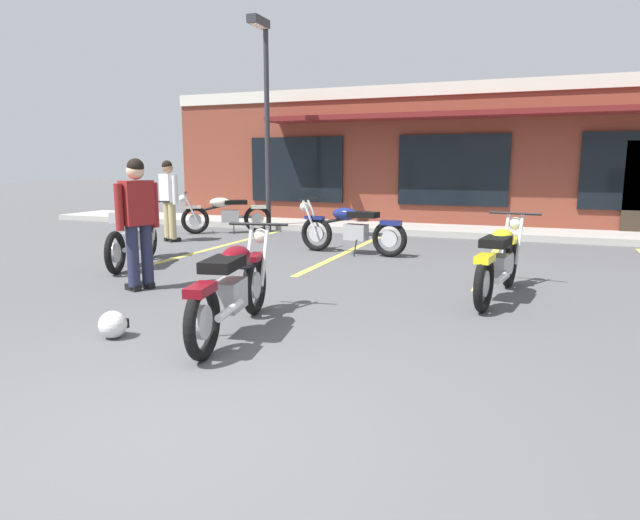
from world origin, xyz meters
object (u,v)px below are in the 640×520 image
motorcycle_foreground_classic (233,286)px  motorcycle_blue_standard (351,228)px  motorcycle_red_sportbike (226,213)px  person_by_back_row (138,216)px  person_near_building (169,196)px  motorcycle_green_cafe_racer (135,232)px  parking_lot_lamp_post (265,97)px  helmet_on_pavement (113,325)px  motorcycle_silver_naked (499,260)px

motorcycle_foreground_classic → motorcycle_blue_standard: 4.95m
motorcycle_red_sportbike → person_by_back_row: bearing=-69.8°
person_by_back_row → motorcycle_foreground_classic: bearing=-30.4°
person_near_building → motorcycle_green_cafe_racer: bearing=-65.5°
motorcycle_red_sportbike → parking_lot_lamp_post: bearing=44.3°
motorcycle_blue_standard → helmet_on_pavement: (-0.54, -5.47, -0.33)m
motorcycle_silver_naked → helmet_on_pavement: bearing=-137.9°
motorcycle_red_sportbike → motorcycle_silver_naked: (6.36, -4.36, 0.00)m
motorcycle_blue_standard → person_by_back_row: bearing=-113.6°
person_by_back_row → helmet_on_pavement: (1.08, -1.75, -0.82)m
helmet_on_pavement → motorcycle_silver_naked: bearing=42.1°
motorcycle_red_sportbike → motorcycle_green_cafe_racer: size_ratio=0.91×
motorcycle_silver_naked → motorcycle_blue_standard: bearing=136.8°
motorcycle_red_sportbike → person_near_building: size_ratio=1.10×
motorcycle_silver_naked → motorcycle_green_cafe_racer: 5.62m
motorcycle_foreground_classic → motorcycle_red_sportbike: (-4.09, 6.75, 0.00)m
parking_lot_lamp_post → motorcycle_green_cafe_racer: bearing=-89.5°
motorcycle_green_cafe_racer → motorcycle_blue_standard: bearing=37.7°
motorcycle_red_sportbike → motorcycle_blue_standard: same height
motorcycle_blue_standard → motorcycle_silver_naked: bearing=-43.2°
motorcycle_silver_naked → motorcycle_foreground_classic: bearing=-133.5°
motorcycle_blue_standard → motorcycle_green_cafe_racer: same height
motorcycle_silver_naked → motorcycle_green_cafe_racer: same height
motorcycle_foreground_classic → motorcycle_green_cafe_racer: same height
person_by_back_row → motorcycle_silver_naked: bearing=15.3°
motorcycle_blue_standard → motorcycle_green_cafe_racer: 3.67m
motorcycle_silver_naked → helmet_on_pavement: motorcycle_silver_naked is taller
motorcycle_silver_naked → parking_lot_lamp_post: 8.04m
motorcycle_red_sportbike → motorcycle_foreground_classic: bearing=-58.8°
helmet_on_pavement → person_near_building: bearing=121.6°
motorcycle_foreground_classic → motorcycle_blue_standard: size_ratio=0.99×
person_by_back_row → parking_lot_lamp_post: (-1.32, 6.24, 2.18)m
motorcycle_red_sportbike → person_near_building: 1.76m
person_by_back_row → helmet_on_pavement: person_by_back_row is taller
motorcycle_blue_standard → person_by_back_row: 4.09m
motorcycle_foreground_classic → motorcycle_blue_standard: same height
motorcycle_blue_standard → parking_lot_lamp_post: bearing=139.6°
motorcycle_blue_standard → parking_lot_lamp_post: (-2.95, 2.51, 2.67)m
motorcycle_green_cafe_racer → person_by_back_row: bearing=-49.1°
motorcycle_blue_standard → person_near_building: bearing=177.7°
motorcycle_foreground_classic → helmet_on_pavement: size_ratio=8.05×
motorcycle_foreground_classic → motorcycle_green_cafe_racer: 4.28m
motorcycle_red_sportbike → helmet_on_pavement: (3.12, -7.29, -0.33)m
person_near_building → motorcycle_silver_naked: bearing=-21.9°
motorcycle_green_cafe_racer → parking_lot_lamp_post: size_ratio=0.42×
motorcycle_foreground_classic → motorcycle_red_sportbike: 7.89m
motorcycle_green_cafe_racer → person_near_building: bearing=114.5°
motorcycle_blue_standard → person_by_back_row: person_by_back_row is taller
motorcycle_blue_standard → person_near_building: 4.04m
motorcycle_red_sportbike → person_near_building: person_near_building is taller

